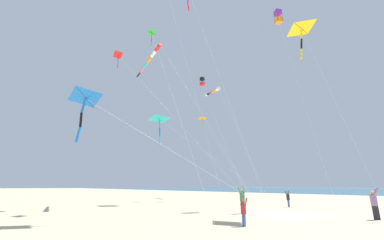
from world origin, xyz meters
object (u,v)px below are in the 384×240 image
kite_delta_purple_drifting (119,56)px  person_adult_flyer (242,199)px  kite_delta_magenta_far_left (203,119)px  kite_delta_yellow_midlevel (301,29)px  kite_delta_checkered_midright (152,33)px  kite_delta_red_high_left (159,119)px  person_child_green_jacket (374,202)px  kite_box_rainbow_low_near (202,82)px  kite_windsock_long_streamer_right (214,91)px  person_child_grey_jacket (244,211)px  kite_delta_long_streamer_left (87,98)px  kite_windsock_small_distant (151,57)px  person_bystander_far (288,198)px  kite_box_teal_far_right (278,17)px

kite_delta_purple_drifting → person_adult_flyer: bearing=124.3°
kite_delta_magenta_far_left → kite_delta_yellow_midlevel: bearing=77.9°
person_adult_flyer → kite_delta_checkered_midright: 16.35m
kite_delta_red_high_left → person_child_green_jacket: bearing=105.4°
kite_box_rainbow_low_near → kite_windsock_long_streamer_right: (-7.23, -5.56, 2.02)m
person_child_grey_jacket → kite_delta_long_streamer_left: kite_delta_long_streamer_left is taller
person_child_green_jacket → person_child_grey_jacket: 8.65m
kite_delta_purple_drifting → kite_delta_yellow_midlevel: size_ratio=1.11×
kite_windsock_small_distant → kite_windsock_long_streamer_right: (-18.17, -10.22, 3.71)m
person_bystander_far → kite_delta_purple_drifting: 22.08m
person_child_grey_jacket → kite_windsock_small_distant: (-0.87, -13.50, 15.13)m
person_bystander_far → kite_delta_yellow_midlevel: (5.27, 6.12, 12.77)m
kite_windsock_small_distant → kite_delta_checkered_midright: bearing=65.0°
kite_box_rainbow_low_near → kite_delta_long_streamer_left: kite_box_rainbow_low_near is taller
person_child_grey_jacket → kite_delta_yellow_midlevel: kite_delta_yellow_midlevel is taller
kite_delta_magenta_far_left → kite_windsock_long_streamer_right: kite_windsock_long_streamer_right is taller
kite_delta_yellow_midlevel → person_child_grey_jacket: bearing=-6.2°
person_bystander_far → kite_delta_yellow_midlevel: kite_delta_yellow_midlevel is taller
person_child_grey_jacket → kite_delta_purple_drifting: size_ratio=0.09×
person_bystander_far → kite_delta_purple_drifting: size_ratio=0.10×
kite_delta_magenta_far_left → kite_delta_yellow_midlevel: 17.68m
kite_delta_magenta_far_left → kite_box_rainbow_low_near: kite_box_rainbow_low_near is taller
kite_delta_purple_drifting → kite_windsock_long_streamer_right: size_ratio=0.78×
person_child_grey_jacket → kite_delta_yellow_midlevel: size_ratio=0.10×
person_child_green_jacket → kite_delta_magenta_far_left: 21.70m
person_child_grey_jacket → kite_delta_checkered_midright: (1.19, -9.10, 14.85)m
person_adult_flyer → kite_windsock_small_distant: size_ratio=0.11×
kite_delta_purple_drifting → kite_delta_red_high_left: kite_delta_purple_drifting is taller
kite_delta_red_high_left → kite_delta_yellow_midlevel: bearing=102.4°
person_child_green_jacket → kite_delta_checkered_midright: 21.05m
kite_delta_magenta_far_left → person_adult_flyer: bearing=63.5°
person_child_green_jacket → kite_windsock_long_streamer_right: size_ratio=0.09×
kite_box_teal_far_right → person_child_grey_jacket: bearing=18.8°
kite_box_teal_far_right → kite_delta_checkered_midright: bearing=-23.5°
person_bystander_far → kite_box_rainbow_low_near: kite_box_rainbow_low_near is taller
kite_delta_yellow_midlevel → kite_delta_magenta_far_left: bearing=-102.1°
person_child_green_jacket → kite_delta_purple_drifting: 24.38m
person_adult_flyer → person_child_green_jacket: bearing=120.5°
kite_box_rainbow_low_near → kite_delta_long_streamer_left: size_ratio=1.93×
kite_windsock_long_streamer_right → person_adult_flyer: bearing=53.1°
person_adult_flyer → person_child_grey_jacket: size_ratio=1.40×
person_child_green_jacket → kite_delta_magenta_far_left: (-2.19, -19.19, 9.90)m
kite_windsock_small_distant → kite_delta_red_high_left: (-2.29, -1.84, -6.41)m
kite_box_rainbow_low_near → person_child_grey_jacket: bearing=57.0°
kite_delta_magenta_far_left → kite_delta_yellow_midlevel: kite_delta_yellow_midlevel is taller
kite_delta_magenta_far_left → kite_box_teal_far_right: size_ratio=0.69×
person_child_green_jacket → kite_windsock_small_distant: size_ratio=0.11×
person_child_green_jacket → kite_delta_yellow_midlevel: kite_delta_yellow_midlevel is taller
person_child_grey_jacket → kite_box_teal_far_right: (-11.08, -3.76, 18.92)m
person_child_green_jacket → kite_box_teal_far_right: bearing=-113.8°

